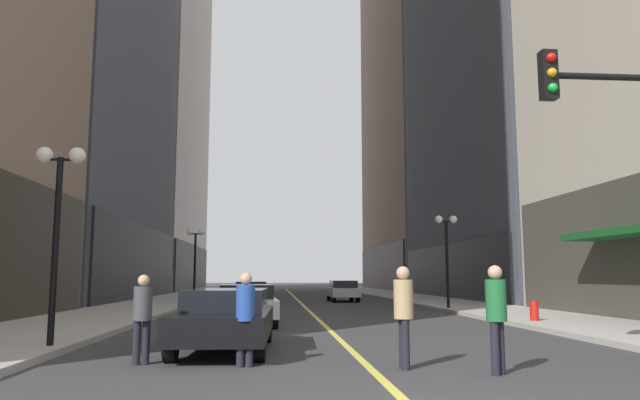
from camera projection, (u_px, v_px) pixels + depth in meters
The scene contains 19 objects.
ground_plane at pixel (297, 299), 40.45m from camera, with size 200.00×200.00×0.00m, color #38383A.
sidewalk_left at pixel (176, 299), 39.79m from camera, with size 4.50×78.00×0.15m, color #ADA8A0.
sidewalk_right at pixel (414, 298), 41.12m from camera, with size 4.50×78.00×0.15m, color #ADA8A0.
lane_centre_stripe at pixel (297, 299), 40.45m from camera, with size 0.16×70.00×0.01m, color #E5D64C.
building_right_mid at pixel (528, 82), 43.36m from camera, with size 13.31×24.00×31.80m.
building_right_far at pixel (435, 26), 70.63m from camera, with size 14.28×26.00×63.30m.
storefront_awning_right at pixel (638, 232), 18.35m from camera, with size 1.60×6.89×3.12m.
car_black at pixel (226, 317), 12.74m from camera, with size 2.05×4.73×1.32m.
car_white at pixel (247, 303), 19.54m from camera, with size 2.15×4.65×1.32m.
car_maroon at pixel (251, 293), 30.07m from camera, with size 1.75×4.40×1.32m.
car_silver at pixel (343, 290), 37.27m from camera, with size 1.78×4.04×1.32m.
pedestrian_in_tan_trench at pixel (404, 308), 10.30m from camera, with size 0.37×0.37×1.78m.
pedestrian_in_green_parka at pixel (496, 310), 9.71m from camera, with size 0.48×0.48×1.79m.
pedestrian_with_orange_bag at pixel (143, 312), 10.80m from camera, with size 0.41×0.41×1.63m.
pedestrian_in_blue_hoodie at pixel (245, 312), 10.53m from camera, with size 0.36×0.36×1.67m.
street_lamp_left_near at pixel (58, 200), 12.78m from camera, with size 1.06×0.36×4.43m.
street_lamp_left_far at pixel (195, 249), 35.54m from camera, with size 1.06×0.36×4.43m.
street_lamp_right_mid at pixel (447, 240), 27.42m from camera, with size 1.06×0.36×4.43m.
fire_hydrant_right at pixel (534, 313), 19.30m from camera, with size 0.28×0.28×0.80m, color red.
Camera 1 is at (-1.73, -5.99, 1.61)m, focal length 32.92 mm.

